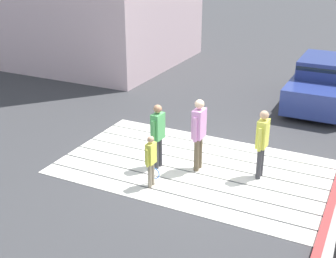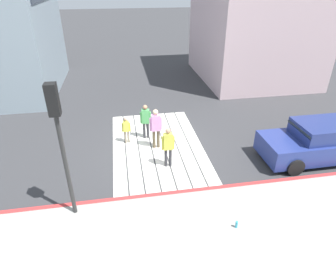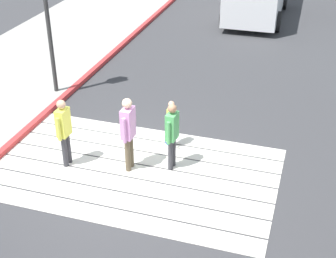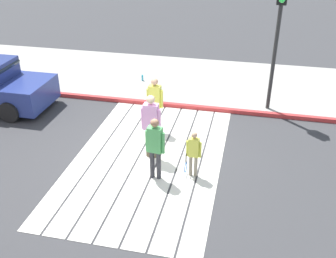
# 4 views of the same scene
# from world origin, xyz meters

# --- Properties ---
(ground_plane) EXTENTS (120.00, 120.00, 0.00)m
(ground_plane) POSITION_xyz_m (0.00, 0.00, 0.00)
(ground_plane) COLOR #38383A
(crosswalk_stripes) EXTENTS (6.40, 3.80, 0.01)m
(crosswalk_stripes) POSITION_xyz_m (0.00, -0.00, 0.01)
(crosswalk_stripes) COLOR silver
(crosswalk_stripes) RESTS_ON ground
(sidewalk_west) EXTENTS (4.80, 40.00, 0.12)m
(sidewalk_west) POSITION_xyz_m (-5.60, 0.00, 0.06)
(sidewalk_west) COLOR #9E9B93
(sidewalk_west) RESTS_ON ground
(curb_painted) EXTENTS (0.16, 40.00, 0.13)m
(curb_painted) POSITION_xyz_m (-3.25, 0.00, 0.07)
(curb_painted) COLOR #BC3333
(curb_painted) RESTS_ON ground
(traffic_light_corner) EXTENTS (0.39, 0.28, 4.24)m
(traffic_light_corner) POSITION_xyz_m (-3.58, 3.04, 3.04)
(traffic_light_corner) COLOR #2D2D2D
(traffic_light_corner) RESTS_ON ground
(water_bottle) EXTENTS (0.07, 0.07, 0.22)m
(water_bottle) POSITION_xyz_m (-5.03, -1.59, 0.23)
(water_bottle) COLOR #33A5BF
(water_bottle) RESTS_ON sidewalk_west
(pedestrian_adult_lead) EXTENTS (0.24, 0.47, 1.61)m
(pedestrian_adult_lead) POSITION_xyz_m (0.77, 0.40, 0.94)
(pedestrian_adult_lead) COLOR #333338
(pedestrian_adult_lead) RESTS_ON ground
(pedestrian_adult_trailing) EXTENTS (0.23, 0.52, 1.77)m
(pedestrian_adult_trailing) POSITION_xyz_m (-0.13, 0.06, 1.03)
(pedestrian_adult_trailing) COLOR brown
(pedestrian_adult_trailing) RESTS_ON ground
(pedestrian_adult_side) EXTENTS (0.22, 0.49, 1.65)m
(pedestrian_adult_side) POSITION_xyz_m (-1.56, -0.20, 0.96)
(pedestrian_adult_side) COLOR #333338
(pedestrian_adult_side) RESTS_ON ground
(pedestrian_child_with_racket) EXTENTS (0.28, 0.38, 1.23)m
(pedestrian_child_with_racket) POSITION_xyz_m (0.49, 1.26, 0.69)
(pedestrian_child_with_racket) COLOR gray
(pedestrian_child_with_racket) RESTS_ON ground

